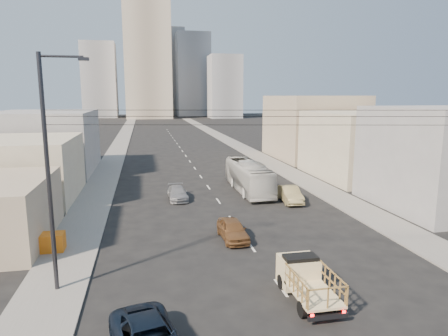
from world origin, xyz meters
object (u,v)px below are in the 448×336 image
object	(u,v)px
sedan_brown	(233,230)
sedan_grey	(178,193)
crate_stack	(50,242)
sedan_tan	(290,194)
flatbed_pickup	(307,278)
streetlamp_left	(50,169)
city_bus	(248,177)

from	to	relation	value
sedan_brown	sedan_grey	world-z (taller)	sedan_brown
sedan_grey	crate_stack	bearing A→B (deg)	-129.23
sedan_brown	sedan_tan	distance (m)	11.54
flatbed_pickup	sedan_tan	distance (m)	18.51
sedan_grey	crate_stack	xyz separation A→B (m)	(-9.20, -11.81, 0.06)
flatbed_pickup	sedan_grey	world-z (taller)	flatbed_pickup
flatbed_pickup	streetlamp_left	xyz separation A→B (m)	(-12.25, 3.28, 5.34)
sedan_grey	crate_stack	size ratio (longest dim) A/B	2.40
flatbed_pickup	city_bus	world-z (taller)	city_bus
flatbed_pickup	sedan_tan	xyz separation A→B (m)	(5.77, 17.58, -0.34)
sedan_brown	sedan_grey	distance (m)	12.14
sedan_brown	sedan_tan	world-z (taller)	sedan_tan
city_bus	sedan_grey	bearing A→B (deg)	-165.46
sedan_tan	streetlamp_left	size ratio (longest dim) A/B	0.38
streetlamp_left	crate_stack	size ratio (longest dim) A/B	6.67
flatbed_pickup	sedan_brown	world-z (taller)	flatbed_pickup
city_bus	sedan_grey	xyz separation A→B (m)	(-7.65, -2.00, -0.94)
sedan_brown	crate_stack	xyz separation A→B (m)	(-12.08, -0.01, -0.02)
crate_stack	city_bus	bearing A→B (deg)	39.32
city_bus	sedan_tan	bearing A→B (deg)	-61.44
sedan_tan	crate_stack	xyz separation A→B (m)	(-19.62, -8.75, -0.06)
streetlamp_left	sedan_tan	bearing A→B (deg)	38.44
flatbed_pickup	sedan_brown	distance (m)	9.03
sedan_brown	city_bus	bearing A→B (deg)	68.92
city_bus	crate_stack	distance (m)	21.81
sedan_grey	streetlamp_left	bearing A→B (deg)	-114.93
sedan_grey	crate_stack	world-z (taller)	crate_stack
flatbed_pickup	sedan_tan	world-z (taller)	flatbed_pickup
sedan_grey	streetlamp_left	xyz separation A→B (m)	(-7.60, -17.36, 5.81)
sedan_brown	sedan_tan	xyz separation A→B (m)	(7.54, 8.74, 0.04)
flatbed_pickup	sedan_tan	size ratio (longest dim) A/B	0.97
city_bus	sedan_brown	bearing A→B (deg)	-109.20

